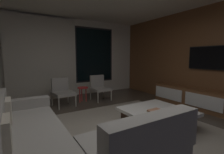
{
  "coord_description": "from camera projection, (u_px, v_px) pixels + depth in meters",
  "views": [
    {
      "loc": [
        -1.37,
        -2.02,
        1.36
      ],
      "look_at": [
        0.71,
        1.36,
        0.88
      ],
      "focal_mm": 25.9,
      "sensor_mm": 36.0,
      "label": 1
    }
  ],
  "objects": [
    {
      "name": "floor",
      "position": [
        119.0,
        143.0,
        2.58
      ],
      "size": [
        9.2,
        9.2,
        0.0
      ],
      "primitive_type": "plane",
      "color": "#473D33"
    },
    {
      "name": "coffee_table",
      "position": [
        157.0,
        118.0,
        3.12
      ],
      "size": [
        1.16,
        1.16,
        0.36
      ],
      "color": "#341F16",
      "rests_on": "floor"
    },
    {
      "name": "sectional_couch",
      "position": [
        54.0,
        146.0,
        1.97
      ],
      "size": [
        1.98,
        2.5,
        0.82
      ],
      "color": "gray",
      "rests_on": "floor"
    },
    {
      "name": "mounted_tv",
      "position": [
        208.0,
        58.0,
        4.17
      ],
      "size": [
        0.05,
        1.05,
        0.61
      ],
      "color": "black"
    },
    {
      "name": "book_stack_on_coffee_table",
      "position": [
        156.0,
        112.0,
        2.89
      ],
      "size": [
        0.25,
        0.2,
        0.07
      ],
      "color": "#6FD159",
      "rests_on": "coffee_table"
    },
    {
      "name": "media_console",
      "position": [
        209.0,
        102.0,
        4.04
      ],
      "size": [
        0.46,
        3.1,
        0.52
      ],
      "color": "brown",
      "rests_on": "floor"
    },
    {
      "name": "media_wall",
      "position": [
        221.0,
        58.0,
        4.01
      ],
      "size": [
        0.12,
        7.8,
        2.7
      ],
      "color": "brown",
      "rests_on": "floor"
    },
    {
      "name": "area_rug",
      "position": [
        139.0,
        139.0,
        2.68
      ],
      "size": [
        3.2,
        3.8,
        0.01
      ],
      "primitive_type": "cube",
      "color": "gray",
      "rests_on": "floor"
    },
    {
      "name": "side_stool",
      "position": [
        83.0,
        90.0,
        4.91
      ],
      "size": [
        0.32,
        0.32,
        0.46
      ],
      "color": "red",
      "rests_on": "floor"
    },
    {
      "name": "accent_chair_by_curtain",
      "position": [
        62.0,
        90.0,
        4.56
      ],
      "size": [
        0.61,
        0.63,
        0.78
      ],
      "color": "#B2ADA0",
      "rests_on": "floor"
    },
    {
      "name": "accent_chair_near_window",
      "position": [
        99.0,
        86.0,
        5.21
      ],
      "size": [
        0.56,
        0.58,
        0.78
      ],
      "color": "#B2ADA0",
      "rests_on": "floor"
    },
    {
      "name": "back_wall_with_window",
      "position": [
        58.0,
        58.0,
        5.45
      ],
      "size": [
        6.6,
        0.3,
        2.7
      ],
      "color": "silver",
      "rests_on": "floor"
    }
  ]
}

